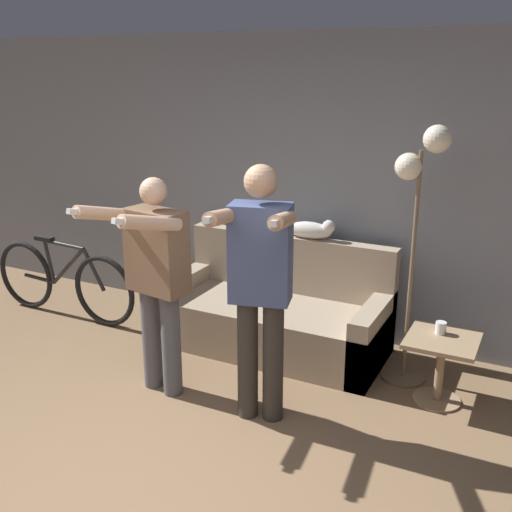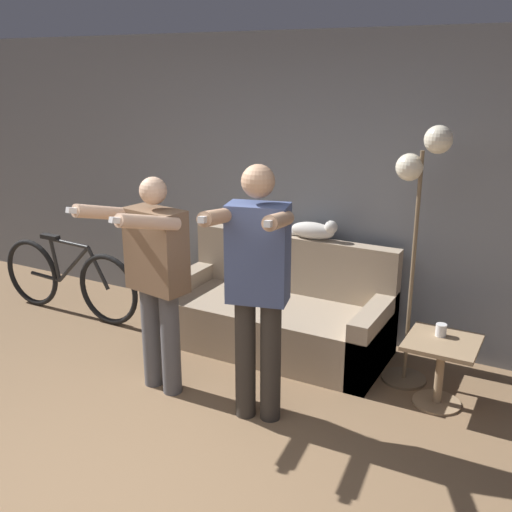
{
  "view_description": "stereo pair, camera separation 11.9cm",
  "coord_description": "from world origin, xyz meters",
  "px_view_note": "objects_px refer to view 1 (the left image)",
  "views": [
    {
      "loc": [
        1.84,
        -1.95,
        2.3
      ],
      "look_at": [
        -0.05,
        1.79,
        0.98
      ],
      "focal_mm": 42.0,
      "sensor_mm": 36.0,
      "label": 1
    },
    {
      "loc": [
        1.94,
        -1.89,
        2.3
      ],
      "look_at": [
        -0.05,
        1.79,
        0.98
      ],
      "focal_mm": 42.0,
      "sensor_mm": 36.0,
      "label": 2
    }
  ],
  "objects_px": {
    "person_left": "(156,273)",
    "side_table": "(441,356)",
    "bicycle": "(63,281)",
    "floor_lamp": "(419,194)",
    "cup": "(441,328)",
    "cat": "(312,230)",
    "person_right": "(260,280)",
    "couch": "(275,315)"
  },
  "relations": [
    {
      "from": "couch",
      "to": "cat",
      "type": "xyz_separation_m",
      "value": [
        0.19,
        0.3,
        0.71
      ]
    },
    {
      "from": "person_right",
      "to": "floor_lamp",
      "type": "bearing_deg",
      "value": 38.46
    },
    {
      "from": "cat",
      "to": "bicycle",
      "type": "height_order",
      "value": "cat"
    },
    {
      "from": "floor_lamp",
      "to": "side_table",
      "type": "bearing_deg",
      "value": -37.82
    },
    {
      "from": "cup",
      "to": "bicycle",
      "type": "height_order",
      "value": "bicycle"
    },
    {
      "from": "couch",
      "to": "bicycle",
      "type": "height_order",
      "value": "couch"
    },
    {
      "from": "couch",
      "to": "cup",
      "type": "xyz_separation_m",
      "value": [
        1.4,
        -0.21,
        0.26
      ]
    },
    {
      "from": "floor_lamp",
      "to": "cat",
      "type": "bearing_deg",
      "value": 159.12
    },
    {
      "from": "side_table",
      "to": "bicycle",
      "type": "xyz_separation_m",
      "value": [
        -3.51,
        -0.04,
        -0.0
      ]
    },
    {
      "from": "bicycle",
      "to": "couch",
      "type": "bearing_deg",
      "value": 8.83
    },
    {
      "from": "side_table",
      "to": "cup",
      "type": "bearing_deg",
      "value": 113.73
    },
    {
      "from": "person_left",
      "to": "side_table",
      "type": "relative_size",
      "value": 3.23
    },
    {
      "from": "side_table",
      "to": "bicycle",
      "type": "relative_size",
      "value": 0.3
    },
    {
      "from": "cup",
      "to": "bicycle",
      "type": "xyz_separation_m",
      "value": [
        -3.48,
        -0.11,
        -0.18
      ]
    },
    {
      "from": "floor_lamp",
      "to": "side_table",
      "type": "distance_m",
      "value": 1.15
    },
    {
      "from": "person_right",
      "to": "floor_lamp",
      "type": "relative_size",
      "value": 0.9
    },
    {
      "from": "cat",
      "to": "side_table",
      "type": "xyz_separation_m",
      "value": [
        1.23,
        -0.59,
        -0.63
      ]
    },
    {
      "from": "floor_lamp",
      "to": "cup",
      "type": "xyz_separation_m",
      "value": [
        0.26,
        -0.16,
        -0.91
      ]
    },
    {
      "from": "person_right",
      "to": "bicycle",
      "type": "height_order",
      "value": "person_right"
    },
    {
      "from": "floor_lamp",
      "to": "cup",
      "type": "relative_size",
      "value": 21.99
    },
    {
      "from": "person_right",
      "to": "cup",
      "type": "distance_m",
      "value": 1.4
    },
    {
      "from": "person_right",
      "to": "cup",
      "type": "height_order",
      "value": "person_right"
    },
    {
      "from": "couch",
      "to": "floor_lamp",
      "type": "relative_size",
      "value": 0.98
    },
    {
      "from": "cat",
      "to": "side_table",
      "type": "height_order",
      "value": "cat"
    },
    {
      "from": "couch",
      "to": "person_left",
      "type": "bearing_deg",
      "value": -112.55
    },
    {
      "from": "person_left",
      "to": "person_right",
      "type": "xyz_separation_m",
      "value": [
        0.82,
        0.0,
        0.08
      ]
    },
    {
      "from": "bicycle",
      "to": "cup",
      "type": "bearing_deg",
      "value": 1.81
    },
    {
      "from": "person_left",
      "to": "side_table",
      "type": "xyz_separation_m",
      "value": [
        1.87,
        0.77,
        -0.57
      ]
    },
    {
      "from": "cup",
      "to": "bicycle",
      "type": "bearing_deg",
      "value": -178.19
    },
    {
      "from": "couch",
      "to": "floor_lamp",
      "type": "bearing_deg",
      "value": -2.91
    },
    {
      "from": "couch",
      "to": "floor_lamp",
      "type": "xyz_separation_m",
      "value": [
        1.14,
        -0.06,
        1.17
      ]
    },
    {
      "from": "person_right",
      "to": "floor_lamp",
      "type": "distance_m",
      "value": 1.33
    },
    {
      "from": "cat",
      "to": "side_table",
      "type": "bearing_deg",
      "value": -25.41
    },
    {
      "from": "person_left",
      "to": "bicycle",
      "type": "height_order",
      "value": "person_left"
    },
    {
      "from": "person_left",
      "to": "cat",
      "type": "distance_m",
      "value": 1.5
    },
    {
      "from": "person_left",
      "to": "cup",
      "type": "distance_m",
      "value": 2.06
    },
    {
      "from": "person_right",
      "to": "bicycle",
      "type": "relative_size",
      "value": 1.04
    },
    {
      "from": "cat",
      "to": "cup",
      "type": "height_order",
      "value": "cat"
    },
    {
      "from": "cat",
      "to": "bicycle",
      "type": "relative_size",
      "value": 0.32
    },
    {
      "from": "person_left",
      "to": "person_right",
      "type": "distance_m",
      "value": 0.82
    },
    {
      "from": "bicycle",
      "to": "floor_lamp",
      "type": "bearing_deg",
      "value": 4.72
    },
    {
      "from": "couch",
      "to": "person_right",
      "type": "height_order",
      "value": "person_right"
    }
  ]
}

